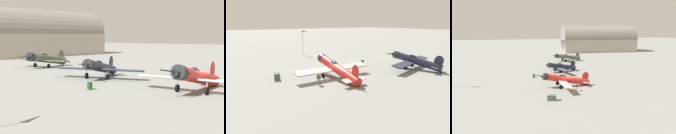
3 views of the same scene
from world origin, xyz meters
The scene contains 6 objects.
ground_plane centered at (0.00, 0.00, 0.00)m, with size 400.00×400.00×0.00m, color gray.
airplane_foreground centered at (-0.51, 0.01, 1.55)m, with size 11.68×12.32×3.23m.
airplane_mid_apron centered at (2.64, 14.92, 1.50)m, with size 9.32×12.53×2.98m.
airplane_far_line centered at (9.82, 32.91, 1.56)m, with size 10.83×11.00×3.15m.
fuel_drum centered at (-5.69, 9.95, 0.40)m, with size 0.60×0.60×0.80m.
distant_hangar centered at (35.78, 61.15, 5.36)m, with size 39.42×17.70×14.02m.
Camera 1 is at (-33.45, -12.66, 5.73)m, focal length 53.83 mm.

